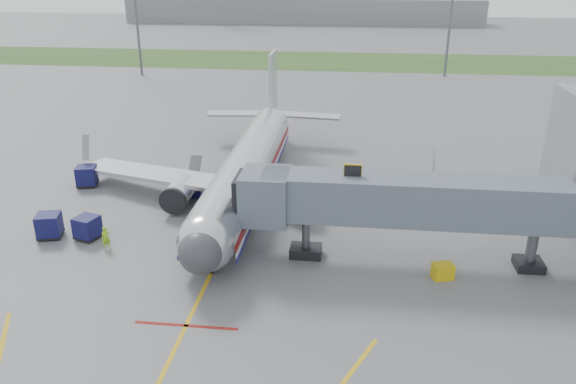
# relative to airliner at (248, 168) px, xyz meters

# --- Properties ---
(ground) EXTENTS (400.00, 400.00, 0.00)m
(ground) POSITION_rel_airliner_xyz_m (-0.00, -15.25, -2.65)
(ground) COLOR #565659
(ground) RESTS_ON ground
(grass_strip) EXTENTS (300.00, 25.00, 0.01)m
(grass_strip) POSITION_rel_airliner_xyz_m (-0.00, 74.75, -2.64)
(grass_strip) COLOR #2D4C1E
(grass_strip) RESTS_ON ground
(apron_markings) EXTENTS (21.52, 50.00, 0.01)m
(apron_markings) POSITION_rel_airliner_xyz_m (-0.00, -22.65, -2.64)
(apron_markings) COLOR gold
(apron_markings) RESTS_ON ground
(airliner) EXTENTS (32.10, 35.67, 10.25)m
(airliner) POSITION_rel_airliner_xyz_m (0.00, 0.00, 0.00)
(airliner) COLOR silver
(airliner) RESTS_ON ground
(jet_bridge) EXTENTS (25.30, 4.00, 6.90)m
(jet_bridge) POSITION_rel_airliner_xyz_m (12.86, -10.25, 1.82)
(jet_bridge) COLOR slate
(jet_bridge) RESTS_ON ground
(light_mast_left) EXTENTS (2.00, 0.44, 20.40)m
(light_mast_left) POSITION_rel_airliner_xyz_m (-30.00, 54.75, 8.13)
(light_mast_left) COLOR #595B60
(light_mast_left) RESTS_ON ground
(light_mast_right) EXTENTS (2.00, 0.44, 20.40)m
(light_mast_right) POSITION_rel_airliner_xyz_m (25.00, 59.75, 8.13)
(light_mast_right) COLOR #595B60
(light_mast_right) RESTS_ON ground
(distant_terminal) EXTENTS (120.00, 14.00, 8.00)m
(distant_terminal) POSITION_rel_airliner_xyz_m (-10.00, 154.75, 1.35)
(distant_terminal) COLOR slate
(distant_terminal) RESTS_ON ground
(baggage_cart_a) EXTENTS (2.09, 2.09, 1.84)m
(baggage_cart_a) POSITION_rel_airliner_xyz_m (-13.22, -9.61, -1.71)
(baggage_cart_a) COLOR #0E0D3B
(baggage_cart_a) RESTS_ON ground
(baggage_cart_b) EXTENTS (2.00, 2.00, 1.73)m
(baggage_cart_b) POSITION_rel_airliner_xyz_m (-10.31, -9.50, -1.76)
(baggage_cart_b) COLOR #0E0D3B
(baggage_cart_b) RESTS_ON ground
(baggage_cart_c) EXTENTS (2.11, 2.11, 1.88)m
(baggage_cart_c) POSITION_rel_airliner_xyz_m (-15.13, 0.66, -1.69)
(baggage_cart_c) COLOR #0E0D3B
(baggage_cart_c) RESTS_ON ground
(belt_loader) EXTENTS (2.16, 5.00, 2.37)m
(belt_loader) POSITION_rel_airliner_xyz_m (-5.11, 0.80, -2.06)
(belt_loader) COLOR #0E0D3B
(belt_loader) RESTS_ON ground
(ground_power_cart) EXTENTS (1.50, 1.20, 1.05)m
(ground_power_cart) POSITION_rel_airliner_xyz_m (15.08, -12.25, -2.13)
(ground_power_cart) COLOR #C5A10B
(ground_power_cart) RESTS_ON ground
(ramp_worker) EXTENTS (0.72, 0.68, 1.66)m
(ramp_worker) POSITION_rel_airliner_xyz_m (-8.29, -10.84, -1.82)
(ramp_worker) COLOR #8ECD18
(ramp_worker) RESTS_ON ground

